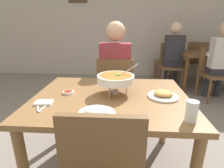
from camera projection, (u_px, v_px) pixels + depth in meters
The scene contains 20 objects.
ground_plane at pixel (111, 168), 1.67m from camera, with size 16.00×16.00×0.00m, color gray.
cafe_rear_partition at pixel (120, 14), 4.24m from camera, with size 10.00×0.10×3.00m, color #BCB2A3.
dining_table_main at pixel (111, 107), 1.46m from camera, with size 1.23×0.96×0.73m.
chair_diner_main at pixel (115, 89), 2.23m from camera, with size 0.44×0.44×0.90m.
diner_main at pixel (115, 70), 2.18m from camera, with size 0.40×0.45×1.31m.
curry_bowl at pixel (116, 79), 1.43m from camera, with size 0.33×0.30×0.26m.
rice_plate at pixel (96, 112), 1.13m from camera, with size 0.24×0.24×0.06m.
appetizer_plate at pixel (163, 95), 1.40m from camera, with size 0.24×0.24×0.06m.
sauce_dish at pixel (68, 92), 1.48m from camera, with size 0.09×0.09×0.02m.
napkin_folded at pixel (44, 103), 1.29m from camera, with size 0.12×0.08×0.02m, color white.
fork_utensil at pixel (38, 106), 1.24m from camera, with size 0.01×0.17×0.01m, color silver.
spoon_utensil at pixel (45, 106), 1.24m from camera, with size 0.01×0.17×0.01m, color silver.
drink_glass at pixel (191, 112), 1.04m from camera, with size 0.07×0.07×0.13m.
dining_table_far at pixel (204, 59), 3.57m from camera, with size 1.00×0.80×0.73m.
chair_bg_middle at pixel (170, 63), 3.71m from camera, with size 0.45×0.45×0.90m.
chair_bg_right at pixel (213, 70), 3.12m from camera, with size 0.50×0.50×0.90m.
chair_bg_corner at pixel (195, 59), 4.10m from camera, with size 0.50×0.50×0.90m.
chair_bg_window at pixel (169, 59), 4.11m from camera, with size 0.49×0.49×0.90m.
patron_bg_middle at pixel (173, 51), 3.60m from camera, with size 0.40×0.45×1.31m.
patron_bg_right at pixel (220, 57), 3.00m from camera, with size 0.40×0.45×1.31m.
Camera 1 is at (0.10, -1.32, 1.28)m, focal length 28.55 mm.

